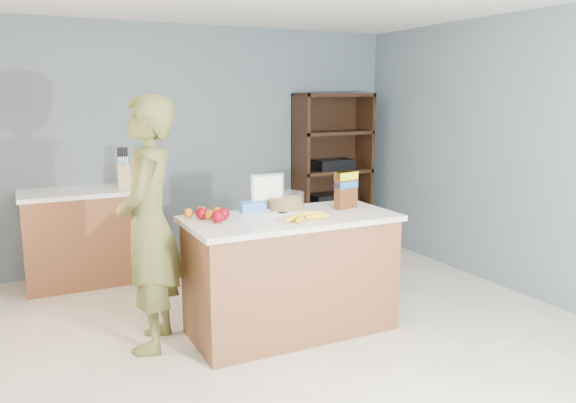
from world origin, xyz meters
name	(u,v)px	position (x,y,z in m)	size (l,w,h in m)	color
floor	(309,345)	(0.00, 0.00, 0.00)	(4.50, 5.00, 0.02)	beige
walls	(311,115)	(0.00, 0.00, 1.65)	(4.52, 5.02, 2.51)	slate
counter_peninsula	(291,278)	(0.00, 0.30, 0.42)	(1.56, 0.76, 0.90)	brown
back_cabinet	(91,236)	(-1.20, 2.20, 0.45)	(1.24, 0.62, 0.90)	brown
shelving_unit	(330,174)	(1.55, 2.35, 0.86)	(0.90, 0.40, 1.80)	black
person	(149,225)	(-1.00, 0.51, 0.89)	(0.65, 0.43, 1.79)	brown
knife_block	(124,175)	(-0.87, 2.17, 1.02)	(0.12, 0.10, 0.31)	tan
envelopes	(283,213)	(-0.01, 0.40, 0.90)	(0.40, 0.20, 0.00)	white
bananas	(306,217)	(0.04, 0.13, 0.92)	(0.39, 0.26, 0.04)	yellow
apples	(214,215)	(-0.56, 0.40, 0.94)	(0.23, 0.25, 0.09)	maroon
oranges	(207,213)	(-0.58, 0.52, 0.93)	(0.27, 0.25, 0.07)	orange
blue_carton	(252,207)	(-0.21, 0.55, 0.94)	(0.18, 0.12, 0.08)	blue
salad_bowl	(285,202)	(0.07, 0.55, 0.96)	(0.30, 0.30, 0.13)	#267219
tv	(267,189)	(-0.06, 0.60, 1.06)	(0.28, 0.12, 0.28)	silver
cereal_box	(346,187)	(0.51, 0.36, 1.07)	(0.20, 0.11, 0.29)	#592B14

